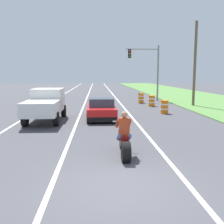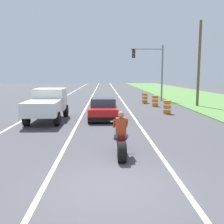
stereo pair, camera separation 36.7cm
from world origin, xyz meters
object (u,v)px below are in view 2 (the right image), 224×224
(construction_barrel_mid, at_px, (155,101))
(construction_barrel_far, at_px, (145,98))
(sports_car_red, at_px, (103,109))
(traffic_light_mast_near, at_px, (153,65))
(construction_barrel_nearest, at_px, (167,107))
(motorcycle_with_rider, at_px, (121,140))
(pickup_truck_left_lane_white, at_px, (47,103))

(construction_barrel_mid, distance_m, construction_barrel_far, 2.94)
(sports_car_red, xyz_separation_m, construction_barrel_far, (4.23, 9.43, -0.13))
(sports_car_red, height_order, traffic_light_mast_near, traffic_light_mast_near)
(traffic_light_mast_near, distance_m, construction_barrel_far, 4.11)
(construction_barrel_nearest, bearing_deg, construction_barrel_mid, 89.98)
(sports_car_red, xyz_separation_m, construction_barrel_mid, (4.73, 6.53, -0.13))
(construction_barrel_nearest, bearing_deg, construction_barrel_far, 93.79)
(motorcycle_with_rider, bearing_deg, sports_car_red, 94.52)
(construction_barrel_mid, bearing_deg, pickup_truck_left_lane_white, -138.57)
(motorcycle_with_rider, distance_m, sports_car_red, 8.10)
(pickup_truck_left_lane_white, bearing_deg, motorcycle_with_rider, -60.85)
(construction_barrel_far, bearing_deg, construction_barrel_nearest, -86.21)
(pickup_truck_left_lane_white, distance_m, construction_barrel_nearest, 8.65)
(sports_car_red, relative_size, construction_barrel_mid, 4.30)
(motorcycle_with_rider, relative_size, sports_car_red, 0.51)
(traffic_light_mast_near, height_order, construction_barrel_far, traffic_light_mast_near)
(construction_barrel_far, bearing_deg, sports_car_red, -114.17)
(construction_barrel_mid, xyz_separation_m, construction_barrel_far, (-0.49, 2.90, 0.00))
(construction_barrel_nearest, height_order, construction_barrel_mid, same)
(sports_car_red, distance_m, pickup_truck_left_lane_white, 3.58)
(sports_car_red, bearing_deg, pickup_truck_left_lane_white, -168.49)
(construction_barrel_nearest, relative_size, construction_barrel_far, 1.00)
(pickup_truck_left_lane_white, bearing_deg, construction_barrel_far, 52.76)
(construction_barrel_mid, bearing_deg, sports_car_red, -125.90)
(construction_barrel_mid, bearing_deg, construction_barrel_far, 99.68)
(construction_barrel_nearest, xyz_separation_m, construction_barrel_far, (-0.49, 7.45, 0.00))
(motorcycle_with_rider, xyz_separation_m, construction_barrel_mid, (4.09, 14.61, -0.09))
(motorcycle_with_rider, distance_m, pickup_truck_left_lane_white, 8.46)
(traffic_light_mast_near, relative_size, construction_barrel_nearest, 6.00)
(sports_car_red, bearing_deg, construction_barrel_far, 65.83)
(motorcycle_with_rider, bearing_deg, construction_barrel_nearest, 67.89)
(motorcycle_with_rider, xyz_separation_m, construction_barrel_far, (3.59, 17.51, -0.09))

